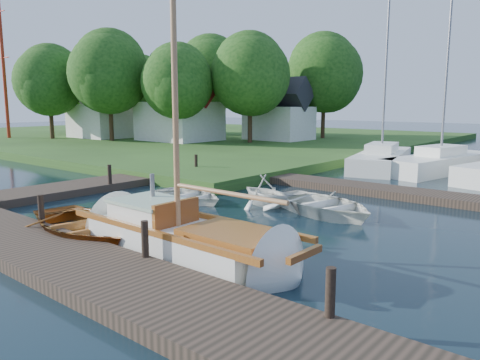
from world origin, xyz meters
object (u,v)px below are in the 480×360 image
Objects in this scene: tree_4 at (211,74)px; radio_mast at (2,52)px; sailboat at (189,242)px; dinghy at (82,221)px; mooring_post_4 at (110,174)px; marina_boat_1 at (440,162)px; tree_5 at (141,85)px; mooring_post_1 at (41,209)px; tender_a at (189,193)px; tree_3 at (251,74)px; mooring_post_3 at (330,292)px; tree_6 at (75,83)px; mooring_post_5 at (196,163)px; mooring_post_2 at (145,239)px; house_b at (103,112)px; tree_1 at (109,72)px; house_a at (179,111)px; tender_b at (266,189)px; tree_0 at (49,81)px; tender_c at (322,201)px; marina_boat_0 at (381,158)px; house_c at (279,115)px; tree_7 at (325,73)px; tree_2 at (178,82)px.

radio_mast is at bearing -130.51° from tree_4.
sailboat is 2.25× the size of dinghy.
sailboat is at bearing -23.66° from mooring_post_4.
marina_boat_1 reaches higher than tree_5.
mooring_post_1 is 5.63m from tender_a.
mooring_post_4 is 0.26× the size of tender_a.
tree_3 is at bearing 115.51° from mooring_post_1.
mooring_post_3 is at bearing 0.00° from mooring_post_1.
mooring_post_5 is at bearing -20.86° from tree_6.
mooring_post_1 is at bearing -177.79° from tender_a.
radio_mast is (-32.16, 12.47, 7.58)m from dinghy.
mooring_post_3 is 1.00× the size of mooring_post_5.
tree_3 reaches higher than mooring_post_2.
tree_1 is at bearing -25.98° from house_b.
house_a is (-21.54, 19.74, 2.62)m from sailboat.
mooring_post_4 is (-13.00, 5.00, 0.00)m from mooring_post_3.
tender_a is 2.91m from tender_b.
tree_5 is (-8.00, -2.00, -0.95)m from tree_4.
tree_0 is 14.45m from tree_4.
sailboat is at bearing -68.52° from dinghy.
mooring_post_2 is 0.05× the size of radio_mast.
tree_1 reaches higher than dinghy.
tree_6 is (-35.64, 14.22, 5.04)m from tender_b.
mooring_post_5 is 12.80m from marina_boat_1.
sailboat is at bearing -23.62° from tree_0.
mooring_post_3 is 0.20× the size of tender_c.
dinghy reaches higher than tender_c.
mooring_post_5 is 12.22m from sailboat.
tree_4 is at bearing 125.08° from mooring_post_1.
house_b is 0.70× the size of tree_0.
tree_1 is (-25.80, 10.00, 5.67)m from tender_c.
tree_3 is at bearing 88.08° from marina_boat_1.
sailboat reaches higher than mooring_post_5.
mooring_post_1 is 0.08× the size of tree_4.
sailboat is at bearing -131.61° from tender_a.
tender_b is at bearing 113.71° from tender_c.
mooring_post_5 is at bearing 142.43° from mooring_post_3.
mooring_post_5 is 28.14m from radio_mast.
mooring_post_2 is at bearing 180.00° from mooring_post_3.
mooring_post_1 is 0.07× the size of marina_boat_0.
mooring_post_1 is 4.50m from mooring_post_2.
house_c is at bearing 119.86° from mooring_post_2.
mooring_post_4 is at bearing -50.91° from house_a.
tree_4 is (-20.16, 26.52, 5.92)m from dinghy.
radio_mast is at bearing 78.03° from dinghy.
tree_7 reaches higher than tender_c.
tree_3 is at bearing -7.12° from tree_5.
marina_boat_0 reaches higher than tree_1.
tree_2 is 0.83× the size of tree_7.
dinghy is at bearing -35.23° from house_b.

